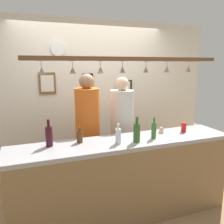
# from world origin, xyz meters

# --- Properties ---
(ground_plane) EXTENTS (8.00, 8.00, 0.00)m
(ground_plane) POSITION_xyz_m (0.00, 0.00, 0.00)
(ground_plane) COLOR olive
(back_wall) EXTENTS (4.40, 0.06, 2.60)m
(back_wall) POSITION_xyz_m (0.00, 1.10, 1.30)
(back_wall) COLOR silver
(back_wall) RESTS_ON ground_plane
(bar_counter) EXTENTS (2.70, 0.55, 0.99)m
(bar_counter) POSITION_xyz_m (0.00, -0.50, 0.67)
(bar_counter) COLOR #99999E
(bar_counter) RESTS_ON ground_plane
(overhead_glass_rack) EXTENTS (2.20, 0.36, 0.04)m
(overhead_glass_rack) POSITION_xyz_m (0.00, -0.30, 1.93)
(overhead_glass_rack) COLOR brown
(hanging_wineglass_far_left) EXTENTS (0.07, 0.07, 0.13)m
(hanging_wineglass_far_left) POSITION_xyz_m (-0.90, -0.32, 1.82)
(hanging_wineglass_far_left) COLOR silver
(hanging_wineglass_far_left) RESTS_ON overhead_glass_rack
(hanging_wineglass_left) EXTENTS (0.07, 0.07, 0.13)m
(hanging_wineglass_left) POSITION_xyz_m (-0.58, -0.29, 1.82)
(hanging_wineglass_left) COLOR silver
(hanging_wineglass_left) RESTS_ON overhead_glass_rack
(hanging_wineglass_center_left) EXTENTS (0.07, 0.07, 0.13)m
(hanging_wineglass_center_left) POSITION_xyz_m (-0.30, -0.34, 1.82)
(hanging_wineglass_center_left) COLOR silver
(hanging_wineglass_center_left) RESTS_ON overhead_glass_rack
(hanging_wineglass_center) EXTENTS (0.07, 0.07, 0.13)m
(hanging_wineglass_center) POSITION_xyz_m (-0.00, -0.24, 1.82)
(hanging_wineglass_center) COLOR silver
(hanging_wineglass_center) RESTS_ON overhead_glass_rack
(hanging_wineglass_center_right) EXTENTS (0.07, 0.07, 0.13)m
(hanging_wineglass_center_right) POSITION_xyz_m (0.30, -0.25, 1.82)
(hanging_wineglass_center_right) COLOR silver
(hanging_wineglass_center_right) RESTS_ON overhead_glass_rack
(hanging_wineglass_right) EXTENTS (0.07, 0.07, 0.13)m
(hanging_wineglass_right) POSITION_xyz_m (0.57, -0.29, 1.82)
(hanging_wineglass_right) COLOR silver
(hanging_wineglass_right) RESTS_ON overhead_glass_rack
(hanging_wineglass_far_right) EXTENTS (0.07, 0.07, 0.13)m
(hanging_wineglass_far_right) POSITION_xyz_m (0.89, -0.28, 1.82)
(hanging_wineglass_far_right) COLOR silver
(hanging_wineglass_far_right) RESTS_ON overhead_glass_rack
(person_left_orange_shirt) EXTENTS (0.34, 0.34, 1.75)m
(person_left_orange_shirt) POSITION_xyz_m (-0.29, 0.30, 1.06)
(person_left_orange_shirt) COLOR #2D334C
(person_left_orange_shirt) RESTS_ON ground_plane
(person_middle_white_patterned_shirt) EXTENTS (0.34, 0.34, 1.70)m
(person_middle_white_patterned_shirt) POSITION_xyz_m (0.23, 0.30, 1.02)
(person_middle_white_patterned_shirt) COLOR #2D334C
(person_middle_white_patterned_shirt) RESTS_ON ground_plane
(bottle_beer_brown_stubby) EXTENTS (0.07, 0.07, 0.18)m
(bottle_beer_brown_stubby) POSITION_xyz_m (-0.52, -0.23, 1.07)
(bottle_beer_brown_stubby) COLOR #512D14
(bottle_beer_brown_stubby) RESTS_ON bar_counter
(bottle_wine_dark_red) EXTENTS (0.08, 0.08, 0.30)m
(bottle_wine_dark_red) POSITION_xyz_m (-0.86, -0.24, 1.11)
(bottle_wine_dark_red) COLOR #380F19
(bottle_wine_dark_red) RESTS_ON bar_counter
(bottle_champagne_green) EXTENTS (0.08, 0.08, 0.30)m
(bottle_champagne_green) POSITION_xyz_m (0.10, -0.45, 1.11)
(bottle_champagne_green) COLOR #2D5623
(bottle_champagne_green) RESTS_ON bar_counter
(bottle_beer_green_import) EXTENTS (0.06, 0.06, 0.26)m
(bottle_beer_green_import) POSITION_xyz_m (0.36, -0.39, 1.10)
(bottle_beer_green_import) COLOR #336B2D
(bottle_beer_green_import) RESTS_ON bar_counter
(bottle_soda_clear) EXTENTS (0.06, 0.06, 0.23)m
(bottle_soda_clear) POSITION_xyz_m (-0.12, -0.42, 1.09)
(bottle_soda_clear) COLOR silver
(bottle_soda_clear) RESTS_ON bar_counter
(drink_can) EXTENTS (0.07, 0.07, 0.12)m
(drink_can) POSITION_xyz_m (0.87, -0.30, 1.06)
(drink_can) COLOR red
(drink_can) RESTS_ON bar_counter
(cupcake) EXTENTS (0.06, 0.06, 0.08)m
(cupcake) POSITION_xyz_m (0.56, -0.23, 1.03)
(cupcake) COLOR beige
(cupcake) RESTS_ON bar_counter
(picture_frame_crest) EXTENTS (0.18, 0.02, 0.26)m
(picture_frame_crest) POSITION_xyz_m (-0.08, 1.06, 1.59)
(picture_frame_crest) COLOR black
(picture_frame_crest) RESTS_ON back_wall
(picture_frame_caricature) EXTENTS (0.26, 0.02, 0.34)m
(picture_frame_caricature) POSITION_xyz_m (-0.74, 1.06, 1.58)
(picture_frame_caricature) COLOR brown
(picture_frame_caricature) RESTS_ON back_wall
(picture_frame_lower_pair) EXTENTS (0.30, 0.02, 0.18)m
(picture_frame_lower_pair) POSITION_xyz_m (0.59, 1.06, 1.50)
(picture_frame_lower_pair) COLOR black
(picture_frame_lower_pair) RESTS_ON back_wall
(wall_clock) EXTENTS (0.22, 0.03, 0.22)m
(wall_clock) POSITION_xyz_m (-0.55, 1.05, 2.11)
(wall_clock) COLOR white
(wall_clock) RESTS_ON back_wall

